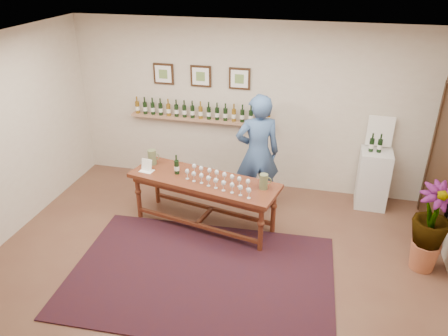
% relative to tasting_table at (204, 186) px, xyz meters
% --- Properties ---
extents(ground, '(6.00, 6.00, 0.00)m').
position_rel_tasting_table_xyz_m(ground, '(0.36, -1.01, -0.66)').
color(ground, brown).
rests_on(ground, ground).
extents(room_shell, '(6.00, 6.00, 6.00)m').
position_rel_tasting_table_xyz_m(room_shell, '(2.47, 0.84, 0.46)').
color(room_shell, beige).
rests_on(room_shell, ground).
extents(rug, '(3.43, 2.37, 0.02)m').
position_rel_tasting_table_xyz_m(rug, '(0.28, -1.13, -0.65)').
color(rug, '#49160D').
rests_on(rug, ground).
extents(tasting_table, '(2.30, 1.14, 0.78)m').
position_rel_tasting_table_xyz_m(tasting_table, '(0.00, 0.00, 0.00)').
color(tasting_table, '#4E1B13').
rests_on(tasting_table, ground).
extents(table_glasses, '(1.21, 0.63, 0.16)m').
position_rel_tasting_table_xyz_m(table_glasses, '(0.22, -0.10, 0.20)').
color(table_glasses, silver).
rests_on(table_glasses, tasting_table).
extents(table_bottles, '(0.27, 0.16, 0.28)m').
position_rel_tasting_table_xyz_m(table_bottles, '(-0.42, 0.10, 0.26)').
color(table_bottles, black).
rests_on(table_bottles, tasting_table).
extents(pitcher_left, '(0.16, 0.16, 0.23)m').
position_rel_tasting_table_xyz_m(pitcher_left, '(-0.90, 0.28, 0.23)').
color(pitcher_left, '#5D653F').
rests_on(pitcher_left, tasting_table).
extents(pitcher_right, '(0.17, 0.17, 0.22)m').
position_rel_tasting_table_xyz_m(pitcher_right, '(0.88, -0.08, 0.23)').
color(pitcher_right, '#5D653F').
rests_on(pitcher_right, tasting_table).
extents(menu_card, '(0.22, 0.18, 0.18)m').
position_rel_tasting_table_xyz_m(menu_card, '(-0.89, 0.06, 0.21)').
color(menu_card, white).
rests_on(menu_card, tasting_table).
extents(display_pedestal, '(0.48, 0.48, 0.95)m').
position_rel_tasting_table_xyz_m(display_pedestal, '(2.45, 1.20, -0.19)').
color(display_pedestal, silver).
rests_on(display_pedestal, ground).
extents(pedestal_bottles, '(0.31, 0.09, 0.30)m').
position_rel_tasting_table_xyz_m(pedestal_bottles, '(2.41, 1.18, 0.44)').
color(pedestal_bottles, black).
rests_on(pedestal_bottles, display_pedestal).
extents(info_sign, '(0.40, 0.03, 0.54)m').
position_rel_tasting_table_xyz_m(info_sign, '(2.46, 1.37, 0.56)').
color(info_sign, white).
rests_on(info_sign, display_pedestal).
extents(potted_plant, '(0.62, 0.62, 1.06)m').
position_rel_tasting_table_xyz_m(potted_plant, '(3.03, -0.30, -0.04)').
color(potted_plant, '#A25636').
rests_on(potted_plant, ground).
extents(person, '(0.80, 0.66, 1.88)m').
position_rel_tasting_table_xyz_m(person, '(0.66, 0.70, 0.28)').
color(person, '#35517F').
rests_on(person, ground).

